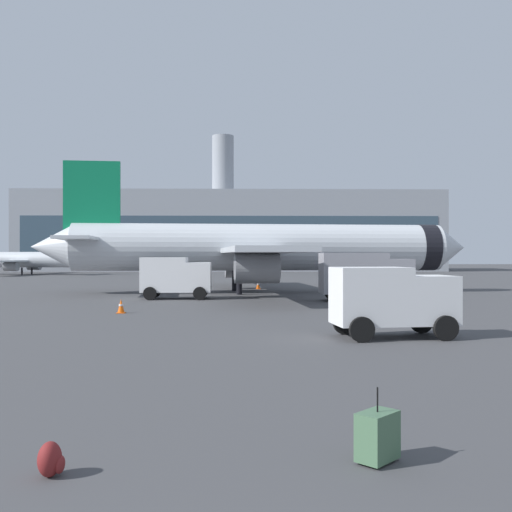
{
  "coord_description": "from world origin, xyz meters",
  "views": [
    {
      "loc": [
        -0.11,
        -2.47,
        3.03
      ],
      "look_at": [
        0.55,
        27.36,
        3.0
      ],
      "focal_mm": 41.34,
      "sensor_mm": 36.0,
      "label": 1
    }
  ],
  "objects_px": {
    "airplane_taxiing": "(20,260)",
    "cargo_van": "(392,298)",
    "rolling_suitcase": "(377,436)",
    "traveller_backpack": "(51,460)",
    "fuel_truck": "(364,274)",
    "safety_cone_mid": "(121,306)",
    "safety_cone_far": "(397,305)",
    "safety_cone_near": "(258,285)",
    "airplane_at_gate": "(258,248)",
    "service_truck": "(175,276)"
  },
  "relations": [
    {
      "from": "airplane_at_gate",
      "to": "rolling_suitcase",
      "type": "height_order",
      "value": "airplane_at_gate"
    },
    {
      "from": "safety_cone_near",
      "to": "rolling_suitcase",
      "type": "bearing_deg",
      "value": -89.23
    },
    {
      "from": "rolling_suitcase",
      "to": "traveller_backpack",
      "type": "xyz_separation_m",
      "value": [
        -4.59,
        -0.45,
        -0.16
      ]
    },
    {
      "from": "service_truck",
      "to": "safety_cone_far",
      "type": "xyz_separation_m",
      "value": [
        12.83,
        -10.15,
        -1.2
      ]
    },
    {
      "from": "airplane_taxiing",
      "to": "fuel_truck",
      "type": "height_order",
      "value": "airplane_taxiing"
    },
    {
      "from": "safety_cone_far",
      "to": "traveller_backpack",
      "type": "bearing_deg",
      "value": -115.21
    },
    {
      "from": "cargo_van",
      "to": "rolling_suitcase",
      "type": "relative_size",
      "value": 4.18
    },
    {
      "from": "service_truck",
      "to": "safety_cone_far",
      "type": "relative_size",
      "value": 5.85
    },
    {
      "from": "airplane_taxiing",
      "to": "safety_cone_mid",
      "type": "bearing_deg",
      "value": -65.36
    },
    {
      "from": "rolling_suitcase",
      "to": "safety_cone_mid",
      "type": "bearing_deg",
      "value": 110.43
    },
    {
      "from": "airplane_taxiing",
      "to": "fuel_truck",
      "type": "relative_size",
      "value": 3.8
    },
    {
      "from": "cargo_van",
      "to": "airplane_at_gate",
      "type": "bearing_deg",
      "value": 99.05
    },
    {
      "from": "fuel_truck",
      "to": "rolling_suitcase",
      "type": "relative_size",
      "value": 5.5
    },
    {
      "from": "safety_cone_far",
      "to": "safety_cone_mid",
      "type": "bearing_deg",
      "value": 179.83
    },
    {
      "from": "airplane_at_gate",
      "to": "traveller_backpack",
      "type": "bearing_deg",
      "value": -95.56
    },
    {
      "from": "safety_cone_near",
      "to": "safety_cone_far",
      "type": "xyz_separation_m",
      "value": [
        6.76,
        -22.06,
        0.02
      ]
    },
    {
      "from": "safety_cone_mid",
      "to": "safety_cone_far",
      "type": "xyz_separation_m",
      "value": [
        14.53,
        -0.04,
        0.04
      ]
    },
    {
      "from": "cargo_van",
      "to": "safety_cone_far",
      "type": "height_order",
      "value": "cargo_van"
    },
    {
      "from": "fuel_truck",
      "to": "safety_cone_mid",
      "type": "xyz_separation_m",
      "value": [
        -14.51,
        -8.1,
        -1.41
      ]
    },
    {
      "from": "airplane_taxiing",
      "to": "cargo_van",
      "type": "xyz_separation_m",
      "value": [
        40.78,
        -72.44,
        -0.9
      ]
    },
    {
      "from": "traveller_backpack",
      "to": "fuel_truck",
      "type": "bearing_deg",
      "value": 70.88
    },
    {
      "from": "cargo_van",
      "to": "safety_cone_near",
      "type": "bearing_deg",
      "value": 97.44
    },
    {
      "from": "safety_cone_far",
      "to": "airplane_at_gate",
      "type": "bearing_deg",
      "value": 111.91
    },
    {
      "from": "safety_cone_near",
      "to": "traveller_backpack",
      "type": "distance_m",
      "value": 45.1
    },
    {
      "from": "safety_cone_near",
      "to": "traveller_backpack",
      "type": "bearing_deg",
      "value": -95.09
    },
    {
      "from": "airplane_taxiing",
      "to": "cargo_van",
      "type": "height_order",
      "value": "airplane_taxiing"
    },
    {
      "from": "rolling_suitcase",
      "to": "airplane_at_gate",
      "type": "bearing_deg",
      "value": 91.02
    },
    {
      "from": "service_truck",
      "to": "traveller_backpack",
      "type": "distance_m",
      "value": 33.1
    },
    {
      "from": "safety_cone_mid",
      "to": "airplane_taxiing",
      "type": "bearing_deg",
      "value": 114.64
    },
    {
      "from": "service_truck",
      "to": "airplane_at_gate",
      "type": "bearing_deg",
      "value": 49.33
    },
    {
      "from": "safety_cone_near",
      "to": "traveller_backpack",
      "type": "height_order",
      "value": "safety_cone_near"
    },
    {
      "from": "rolling_suitcase",
      "to": "cargo_van",
      "type": "bearing_deg",
      "value": 74.88
    },
    {
      "from": "fuel_truck",
      "to": "safety_cone_near",
      "type": "xyz_separation_m",
      "value": [
        -6.75,
        13.92,
        -1.39
      ]
    },
    {
      "from": "cargo_van",
      "to": "service_truck",
      "type": "bearing_deg",
      "value": 117.52
    },
    {
      "from": "safety_cone_near",
      "to": "safety_cone_mid",
      "type": "xyz_separation_m",
      "value": [
        -7.77,
        -22.02,
        -0.02
      ]
    },
    {
      "from": "safety_cone_near",
      "to": "rolling_suitcase",
      "type": "distance_m",
      "value": 44.47
    },
    {
      "from": "fuel_truck",
      "to": "airplane_taxiing",
      "type": "bearing_deg",
      "value": 128.33
    },
    {
      "from": "airplane_taxiing",
      "to": "traveller_backpack",
      "type": "bearing_deg",
      "value": -69.18
    },
    {
      "from": "safety_cone_mid",
      "to": "safety_cone_near",
      "type": "bearing_deg",
      "value": 70.57
    },
    {
      "from": "fuel_truck",
      "to": "traveller_backpack",
      "type": "xyz_separation_m",
      "value": [
        -10.74,
        -31.0,
        -1.54
      ]
    },
    {
      "from": "cargo_van",
      "to": "traveller_backpack",
      "type": "relative_size",
      "value": 9.57
    },
    {
      "from": "fuel_truck",
      "to": "safety_cone_mid",
      "type": "relative_size",
      "value": 8.14
    },
    {
      "from": "service_truck",
      "to": "rolling_suitcase",
      "type": "bearing_deg",
      "value": -78.42
    },
    {
      "from": "rolling_suitcase",
      "to": "safety_cone_near",
      "type": "bearing_deg",
      "value": 90.77
    },
    {
      "from": "airplane_at_gate",
      "to": "fuel_truck",
      "type": "height_order",
      "value": "airplane_at_gate"
    },
    {
      "from": "safety_cone_mid",
      "to": "rolling_suitcase",
      "type": "height_order",
      "value": "rolling_suitcase"
    },
    {
      "from": "safety_cone_far",
      "to": "traveller_backpack",
      "type": "distance_m",
      "value": 25.26
    },
    {
      "from": "airplane_at_gate",
      "to": "fuel_truck",
      "type": "bearing_deg",
      "value": -52.55
    },
    {
      "from": "cargo_van",
      "to": "traveller_backpack",
      "type": "height_order",
      "value": "cargo_van"
    },
    {
      "from": "safety_cone_mid",
      "to": "safety_cone_far",
      "type": "height_order",
      "value": "safety_cone_far"
    }
  ]
}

